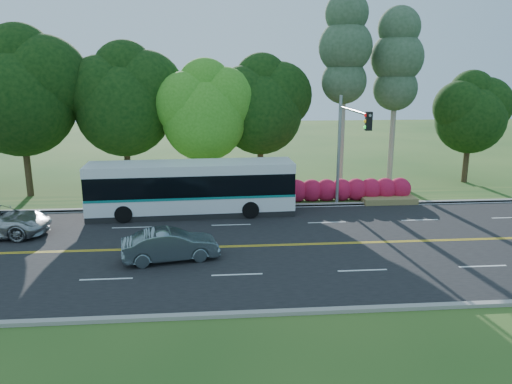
{
  "coord_description": "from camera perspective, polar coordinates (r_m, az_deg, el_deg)",
  "views": [
    {
      "loc": [
        -1.37,
        -23.38,
        8.64
      ],
      "look_at": [
        0.79,
        2.0,
        2.28
      ],
      "focal_mm": 35.0,
      "sensor_mm": 36.0,
      "label": 1
    }
  ],
  "objects": [
    {
      "name": "bougainvillea_hedge",
      "position": [
        33.62,
        10.02,
        0.17
      ],
      "size": [
        9.5,
        2.25,
        1.5
      ],
      "color": "#AB0E38",
      "rests_on": "ground"
    },
    {
      "name": "grass_verge",
      "position": [
        33.53,
        -2.35,
        -0.84
      ],
      "size": [
        60.0,
        4.0,
        0.1
      ],
      "primitive_type": "cube",
      "color": "#224E1A",
      "rests_on": "ground"
    },
    {
      "name": "curb_north",
      "position": [
        31.74,
        -2.2,
        -1.65
      ],
      "size": [
        60.0,
        0.3,
        0.15
      ],
      "primitive_type": "cube",
      "color": "gray",
      "rests_on": "ground"
    },
    {
      "name": "traffic_signal",
      "position": [
        30.1,
        10.39,
        6.21
      ],
      "size": [
        0.42,
        6.1,
        7.0
      ],
      "color": "#92959A",
      "rests_on": "ground"
    },
    {
      "name": "transit_bus",
      "position": [
        30.05,
        -7.41,
        0.34
      ],
      "size": [
        12.24,
        3.12,
        3.18
      ],
      "rotation": [
        0.0,
        0.0,
        0.04
      ],
      "color": "white",
      "rests_on": "road"
    },
    {
      "name": "curb_south",
      "position": [
        18.4,
        -0.02,
        -13.72
      ],
      "size": [
        60.0,
        0.3,
        0.15
      ],
      "primitive_type": "cube",
      "color": "gray",
      "rests_on": "ground"
    },
    {
      "name": "tree_row",
      "position": [
        35.76,
        -11.12,
        10.7
      ],
      "size": [
        44.7,
        9.1,
        13.84
      ],
      "color": "#302115",
      "rests_on": "ground"
    },
    {
      "name": "ground",
      "position": [
        24.96,
        -1.42,
        -6.23
      ],
      "size": [
        120.0,
        120.0,
        0.0
      ],
      "primitive_type": "plane",
      "color": "#224E1A",
      "rests_on": "ground"
    },
    {
      "name": "lane_markings",
      "position": [
        24.95,
        -1.63,
        -6.19
      ],
      "size": [
        57.6,
        13.82,
        0.0
      ],
      "color": "gold",
      "rests_on": "road"
    },
    {
      "name": "road",
      "position": [
        24.96,
        -1.42,
        -6.21
      ],
      "size": [
        60.0,
        14.0,
        0.02
      ],
      "primitive_type": "cube",
      "color": "black",
      "rests_on": "ground"
    },
    {
      "name": "sedan",
      "position": [
        23.33,
        -9.76,
        -5.98
      ],
      "size": [
        4.59,
        2.35,
        1.44
      ],
      "primitive_type": "imported",
      "rotation": [
        0.0,
        0.0,
        1.77
      ],
      "color": "slate",
      "rests_on": "road"
    }
  ]
}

